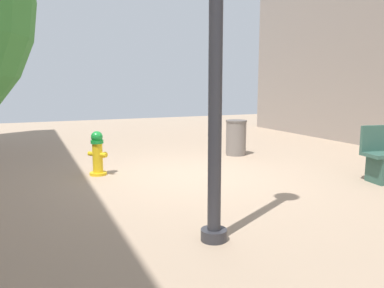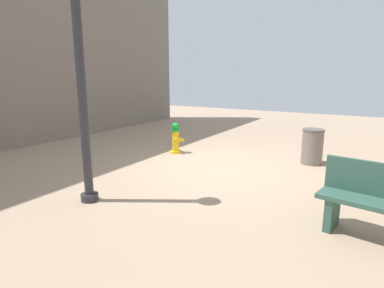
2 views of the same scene
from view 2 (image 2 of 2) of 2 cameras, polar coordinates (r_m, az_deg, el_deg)
The scene contains 4 objects.
ground_plane at distance 7.08m, azimuth 4.16°, elevation -4.25°, with size 23.40×23.40×0.00m, color tan.
fire_hydrant at distance 8.33m, azimuth -2.95°, elevation 1.13°, with size 0.36×0.36×0.80m.
street_lamp at distance 5.19m, azimuth -19.95°, elevation 18.62°, with size 0.36×0.36×4.31m.
trash_bin at distance 7.77m, azimuth 20.88°, elevation -0.42°, with size 0.49×0.49×0.82m.
Camera 2 is at (-3.02, 6.08, 2.02)m, focal length 29.58 mm.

